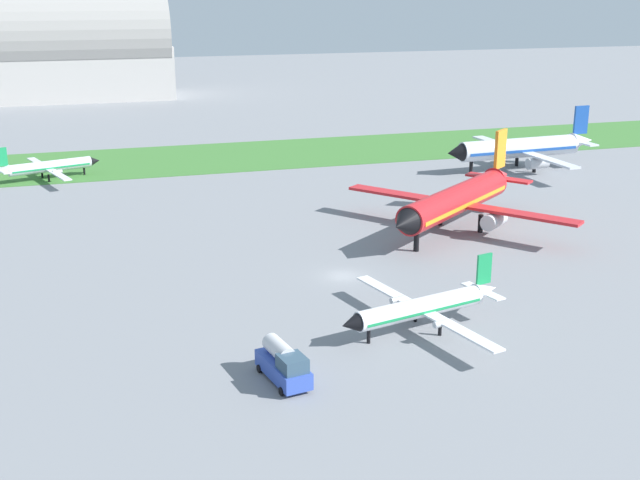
{
  "coord_description": "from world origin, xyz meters",
  "views": [
    {
      "loc": [
        -27.67,
        -82.43,
        31.45
      ],
      "look_at": [
        -1.37,
        4.66,
        3.0
      ],
      "focal_mm": 45.91,
      "sensor_mm": 36.0,
      "label": 1
    }
  ],
  "objects_px": {
    "airplane_midfield_jet": "(458,200)",
    "airplane_foreground_turboprop": "(423,307)",
    "fuel_truck_midfield": "(284,364)",
    "airplane_parked_jet_far": "(522,148)",
    "airplane_taxiing_turboprop": "(48,166)"
  },
  "relations": [
    {
      "from": "airplane_parked_jet_far",
      "to": "airplane_midfield_jet",
      "type": "height_order",
      "value": "airplane_midfield_jet"
    },
    {
      "from": "airplane_foreground_turboprop",
      "to": "airplane_taxiing_turboprop",
      "type": "bearing_deg",
      "value": -78.82
    },
    {
      "from": "airplane_midfield_jet",
      "to": "airplane_foreground_turboprop",
      "type": "xyz_separation_m",
      "value": [
        -17.66,
        -29.15,
        -1.89
      ]
    },
    {
      "from": "fuel_truck_midfield",
      "to": "airplane_midfield_jet",
      "type": "bearing_deg",
      "value": 127.06
    },
    {
      "from": "airplane_taxiing_turboprop",
      "to": "airplane_parked_jet_far",
      "type": "relative_size",
      "value": 0.67
    },
    {
      "from": "airplane_taxiing_turboprop",
      "to": "airplane_midfield_jet",
      "type": "bearing_deg",
      "value": -59.27
    },
    {
      "from": "airplane_midfield_jet",
      "to": "fuel_truck_midfield",
      "type": "relative_size",
      "value": 4.12
    },
    {
      "from": "airplane_parked_jet_far",
      "to": "airplane_foreground_turboprop",
      "type": "bearing_deg",
      "value": 49.64
    },
    {
      "from": "airplane_foreground_turboprop",
      "to": "airplane_parked_jet_far",
      "type": "bearing_deg",
      "value": -140.47
    },
    {
      "from": "airplane_taxiing_turboprop",
      "to": "airplane_midfield_jet",
      "type": "distance_m",
      "value": 70.58
    },
    {
      "from": "airplane_midfield_jet",
      "to": "airplane_foreground_turboprop",
      "type": "relative_size",
      "value": 1.34
    },
    {
      "from": "airplane_parked_jet_far",
      "to": "airplane_foreground_turboprop",
      "type": "distance_m",
      "value": 75.31
    },
    {
      "from": "airplane_taxiing_turboprop",
      "to": "airplane_parked_jet_far",
      "type": "distance_m",
      "value": 81.84
    },
    {
      "from": "airplane_parked_jet_far",
      "to": "fuel_truck_midfield",
      "type": "distance_m",
      "value": 90.1
    },
    {
      "from": "fuel_truck_midfield",
      "to": "airplane_parked_jet_far",
      "type": "bearing_deg",
      "value": 127.58
    }
  ]
}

